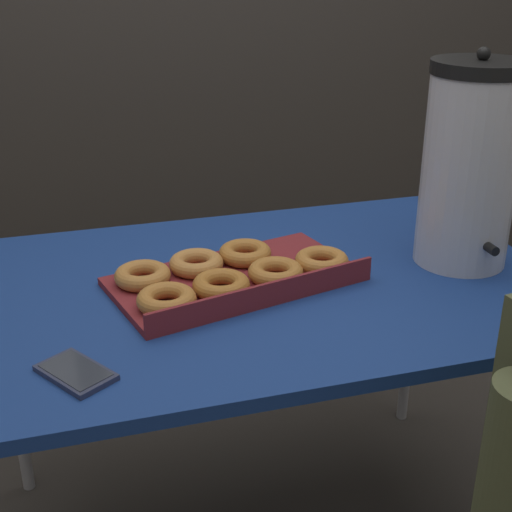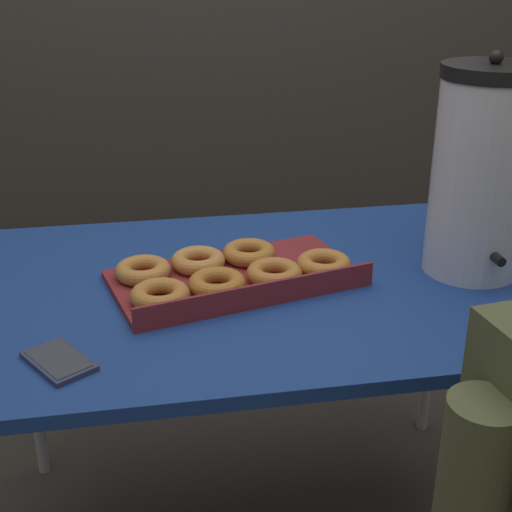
# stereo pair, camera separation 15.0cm
# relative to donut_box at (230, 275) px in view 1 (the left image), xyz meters

# --- Properties ---
(folding_table) EXTENTS (1.24, 0.82, 0.73)m
(folding_table) POSITION_rel_donut_box_xyz_m (0.08, 0.00, -0.07)
(folding_table) COLOR navy
(folding_table) RESTS_ON ground
(donut_box) EXTENTS (0.56, 0.38, 0.05)m
(donut_box) POSITION_rel_donut_box_xyz_m (0.00, 0.00, 0.00)
(donut_box) COLOR maroon
(donut_box) RESTS_ON folding_table
(coffee_urn) EXTENTS (0.21, 0.24, 0.47)m
(coffee_urn) POSITION_rel_donut_box_xyz_m (0.53, -0.02, 0.20)
(coffee_urn) COLOR silver
(coffee_urn) RESTS_ON folding_table
(cell_phone) EXTENTS (0.14, 0.16, 0.01)m
(cell_phone) POSITION_rel_donut_box_xyz_m (-0.33, -0.26, -0.02)
(cell_phone) COLOR #2D334C
(cell_phone) RESTS_ON folding_table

